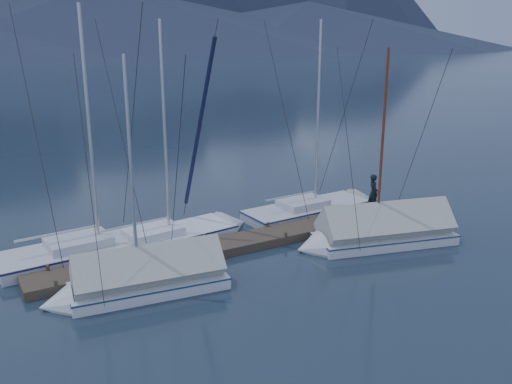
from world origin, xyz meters
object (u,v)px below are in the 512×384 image
at_px(sailboat_open_left, 113,246).
at_px(sailboat_open_mid, 181,236).
at_px(sailboat_open_right, 323,208).
at_px(sailboat_covered_near, 373,235).
at_px(person, 373,193).
at_px(sailboat_covered_far, 135,282).

bearing_deg(sailboat_open_left, sailboat_open_mid, -4.98).
bearing_deg(sailboat_open_right, sailboat_covered_near, -101.33).
bearing_deg(sailboat_open_left, sailboat_covered_near, -26.79).
xyz_separation_m(sailboat_open_right, person, (1.38, -1.94, 1.05)).
height_order(sailboat_open_right, person, sailboat_open_right).
relative_size(sailboat_open_left, sailboat_covered_far, 1.21).
relative_size(sailboat_open_right, sailboat_covered_near, 1.13).
bearing_deg(sailboat_open_left, sailboat_open_right, -1.07).
height_order(sailboat_open_mid, sailboat_covered_far, sailboat_open_mid).
distance_m(sailboat_covered_near, sailboat_covered_far, 9.83).
distance_m(sailboat_open_right, sailboat_covered_far, 11.42).
bearing_deg(sailboat_covered_far, sailboat_open_left, 83.77).
height_order(sailboat_open_left, sailboat_open_right, sailboat_open_left).
distance_m(sailboat_open_mid, sailboat_covered_near, 7.96).
bearing_deg(person, sailboat_covered_near, 159.60).
xyz_separation_m(sailboat_open_right, sailboat_covered_far, (-10.72, -3.94, 0.24)).
height_order(sailboat_open_right, sailboat_covered_near, sailboat_open_right).
bearing_deg(person, sailboat_open_left, 100.63).
height_order(sailboat_open_right, sailboat_covered_far, sailboat_open_right).
relative_size(sailboat_open_right, person, 5.56).
relative_size(sailboat_open_left, sailboat_open_mid, 1.06).
xyz_separation_m(sailboat_covered_near, person, (2.29, 2.60, 0.79)).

